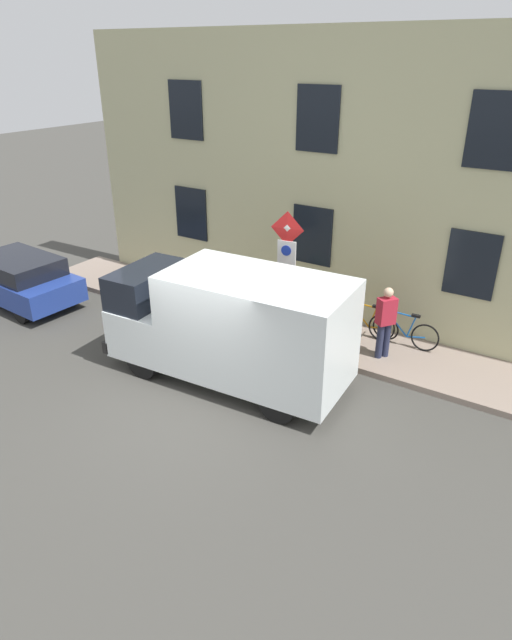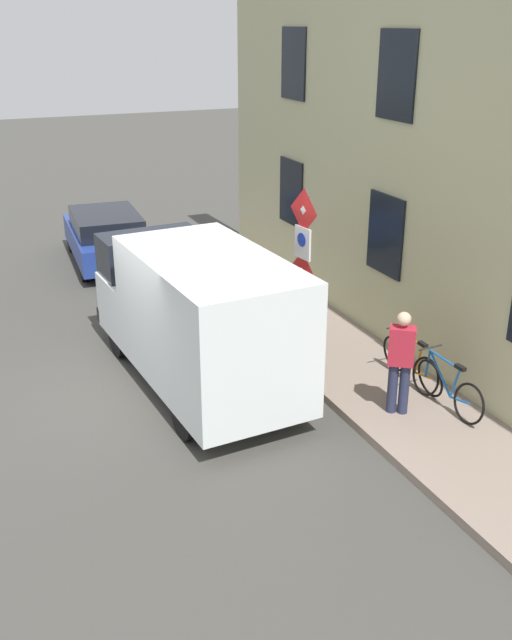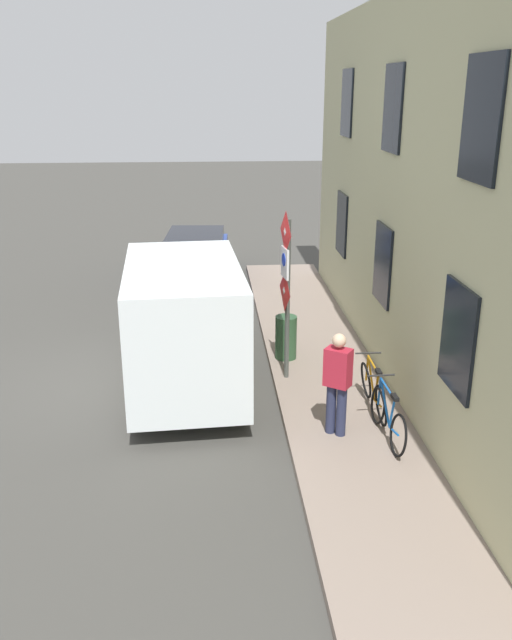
# 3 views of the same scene
# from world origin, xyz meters

# --- Properties ---
(ground_plane) EXTENTS (80.00, 80.00, 0.00)m
(ground_plane) POSITION_xyz_m (0.00, 0.00, 0.00)
(ground_plane) COLOR #42403B
(sidewalk_slab) EXTENTS (2.12, 16.37, 0.14)m
(sidewalk_slab) POSITION_xyz_m (3.94, 0.00, 0.07)
(sidewalk_slab) COLOR gray
(sidewalk_slab) RESTS_ON ground_plane
(building_facade) EXTENTS (0.75, 14.37, 7.05)m
(building_facade) POSITION_xyz_m (5.34, 0.00, 3.53)
(building_facade) COLOR #B6B488
(building_facade) RESTS_ON ground_plane
(sign_post_stacked) EXTENTS (0.18, 0.56, 3.10)m
(sign_post_stacked) POSITION_xyz_m (3.08, -0.33, 2.14)
(sign_post_stacked) COLOR #474C47
(sign_post_stacked) RESTS_ON sidewalk_slab
(delivery_van) EXTENTS (2.32, 5.44, 2.50)m
(delivery_van) POSITION_xyz_m (1.18, -0.11, 1.33)
(delivery_van) COLOR white
(delivery_van) RESTS_ON ground_plane
(parked_hatchback) EXTENTS (2.02, 4.11, 1.38)m
(parked_hatchback) POSITION_xyz_m (1.32, 7.40, 0.73)
(parked_hatchback) COLOR navy
(parked_hatchback) RESTS_ON ground_plane
(bicycle_blue) EXTENTS (0.46, 1.71, 0.89)m
(bicycle_blue) POSITION_xyz_m (4.45, -2.78, 0.51)
(bicycle_blue) COLOR black
(bicycle_blue) RESTS_ON sidewalk_slab
(bicycle_orange) EXTENTS (0.46, 1.71, 0.89)m
(bicycle_orange) POSITION_xyz_m (4.45, -1.83, 0.51)
(bicycle_orange) COLOR black
(bicycle_orange) RESTS_ON sidewalk_slab
(pedestrian) EXTENTS (0.48, 0.44, 1.72)m
(pedestrian) POSITION_xyz_m (3.65, -2.59, 1.07)
(pedestrian) COLOR #262B47
(pedestrian) RESTS_ON sidewalk_slab
(litter_bin) EXTENTS (0.44, 0.44, 0.90)m
(litter_bin) POSITION_xyz_m (3.22, 0.63, 0.59)
(litter_bin) COLOR #2D5133
(litter_bin) RESTS_ON sidewalk_slab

